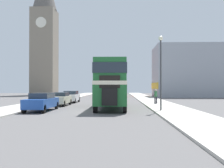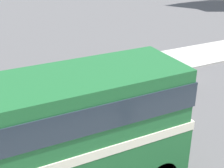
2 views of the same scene
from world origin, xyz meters
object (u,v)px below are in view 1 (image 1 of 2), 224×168
at_px(bus_distant, 116,84).
at_px(church_tower, 45,29).
at_px(pedestrian_walking, 156,96).
at_px(car_parked_near, 42,102).
at_px(car_parked_mid, 60,99).
at_px(double_decker_bus, 112,81).
at_px(car_parked_far, 71,96).
at_px(street_lamp, 161,61).

xyz_separation_m(bus_distant, church_tower, (-17.37, 7.07, 13.54)).
relative_size(pedestrian_walking, church_tower, 0.05).
xyz_separation_m(car_parked_near, car_parked_mid, (0.06, 5.86, -0.03)).
bearing_deg(double_decker_bus, car_parked_mid, 152.17).
height_order(car_parked_far, pedestrian_walking, pedestrian_walking).
bearing_deg(pedestrian_walking, car_parked_far, 160.18).
distance_m(bus_distant, car_parked_far, 22.06).
bearing_deg(bus_distant, street_lamp, -82.73).
distance_m(car_parked_mid, car_parked_far, 5.35).
xyz_separation_m(double_decker_bus, street_lamp, (3.96, -3.22, 1.48)).
distance_m(pedestrian_walking, street_lamp, 8.41).
bearing_deg(church_tower, double_decker_bus, -64.38).
relative_size(car_parked_far, church_tower, 0.13).
distance_m(double_decker_bus, pedestrian_walking, 6.73).
height_order(car_parked_far, church_tower, church_tower).
height_order(bus_distant, church_tower, church_tower).
bearing_deg(car_parked_mid, street_lamp, -32.92).
relative_size(double_decker_bus, car_parked_near, 2.28).
relative_size(car_parked_mid, church_tower, 0.13).
distance_m(bus_distant, church_tower, 23.13).
bearing_deg(car_parked_near, pedestrian_walking, 36.37).
xyz_separation_m(pedestrian_walking, church_tower, (-22.27, 32.08, 15.11)).
distance_m(double_decker_bus, car_parked_mid, 6.50).
bearing_deg(pedestrian_walking, double_decker_bus, -135.29).
bearing_deg(double_decker_bus, car_parked_near, -152.30).
relative_size(car_parked_mid, street_lamp, 0.68).
bearing_deg(double_decker_bus, bus_distant, 90.45).
bearing_deg(church_tower, pedestrian_walking, -55.23).
xyz_separation_m(double_decker_bus, car_parked_near, (-5.59, -2.94, -1.72)).
height_order(double_decker_bus, church_tower, church_tower).
xyz_separation_m(car_parked_far, pedestrian_walking, (10.13, -3.65, 0.25)).
relative_size(double_decker_bus, church_tower, 0.33).
bearing_deg(car_parked_far, double_decker_bus, -56.57).
distance_m(bus_distant, pedestrian_walking, 25.53).
relative_size(car_parked_far, street_lamp, 0.68).
bearing_deg(car_parked_far, street_lamp, -50.67).
xyz_separation_m(double_decker_bus, church_tower, (-17.60, 36.70, 13.64)).
bearing_deg(car_parked_mid, church_tower, 109.66).
relative_size(double_decker_bus, car_parked_far, 2.62).
height_order(double_decker_bus, car_parked_near, double_decker_bus).
relative_size(bus_distant, car_parked_near, 2.07).
relative_size(car_parked_mid, car_parked_far, 1.00).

